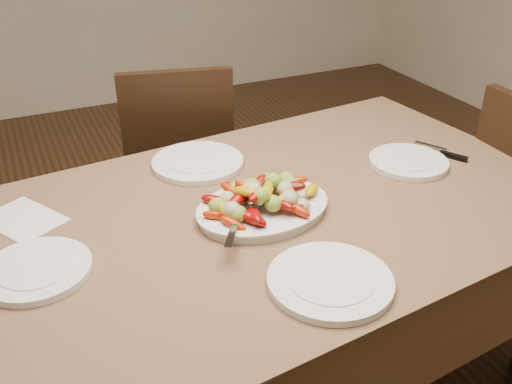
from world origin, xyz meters
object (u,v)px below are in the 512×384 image
Objects in this scene: serving_platter at (263,210)px; plate_left at (37,270)px; plate_right at (408,162)px; plate_near at (330,281)px; chair_far at (178,166)px; dining_table at (256,317)px; plate_far at (198,163)px.

plate_left is at bearing -178.24° from serving_platter.
plate_right and plate_near have the same top height.
chair_far is 0.97m from serving_platter.
chair_far reaches higher than serving_platter.
dining_table is 6.36× the size of plate_far.
chair_far is 2.60× the size of serving_platter.
plate_far is at bearing 93.24° from chair_far.
plate_far is (-0.61, 0.28, 0.00)m from plate_right.
plate_far reaches higher than dining_table.
plate_far is at bearing 98.15° from dining_table.
plate_left reaches higher than dining_table.
plate_right is 0.68m from plate_near.
chair_far is at bearing 86.67° from dining_table.
dining_table is 7.32× the size of plate_left.
chair_far is at bearing 56.16° from plate_left.
plate_near is (0.02, -0.36, 0.39)m from dining_table.
plate_right is (0.55, 0.07, -0.00)m from serving_platter.
chair_far is 3.78× the size of plate_left.
plate_far is at bearing 155.40° from plate_right.
plate_far is at bearing 99.66° from serving_platter.
plate_left is (-0.59, -0.02, -0.00)m from serving_platter.
serving_platter is at bearing 91.18° from plate_near.
plate_right is (0.51, -0.84, 0.29)m from chair_far.
dining_table is 6.43× the size of plate_near.
plate_far is 1.01× the size of plate_near.
chair_far is 1.17m from plate_left.
plate_far and plate_near have the same top height.
serving_platter is at bearing -172.21° from plate_right.
dining_table is 7.44× the size of plate_right.
plate_left is 0.88× the size of plate_near.
plate_right is at bearing 134.31° from chair_far.
serving_platter is 0.59m from plate_left.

